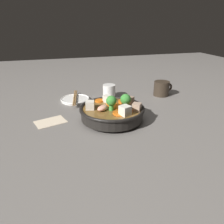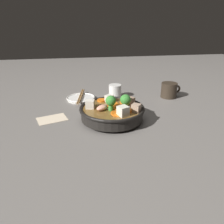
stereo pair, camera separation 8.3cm
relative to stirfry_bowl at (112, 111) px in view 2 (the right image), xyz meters
The scene contains 7 objects.
ground_plane 0.04m from the stirfry_bowl, 148.03° to the left, with size 3.00×3.00×0.00m, color slate.
stirfry_bowl is the anchor object (origin of this frame).
side_saucer 0.28m from the stirfry_bowl, 113.34° to the left, with size 0.14×0.14×0.01m.
tea_cup 0.27m from the stirfry_bowl, 77.51° to the left, with size 0.06×0.06×0.06m.
dark_mug 0.39m from the stirfry_bowl, 34.25° to the left, with size 0.10×0.08×0.07m.
napkin 0.24m from the stirfry_bowl, 168.24° to the left, with size 0.13×0.11×0.00m.
chopsticks_pair 0.28m from the stirfry_bowl, 113.34° to the left, with size 0.05×0.21×0.01m.
Camera 2 is at (-0.13, -0.75, 0.36)m, focal length 35.00 mm.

